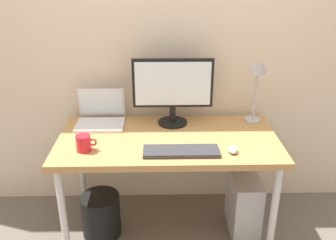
{
  "coord_description": "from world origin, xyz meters",
  "views": [
    {
      "loc": [
        -0.05,
        -2.12,
        1.75
      ],
      "look_at": [
        0.0,
        0.0,
        0.82
      ],
      "focal_mm": 39.92,
      "sensor_mm": 36.0,
      "label": 1
    }
  ],
  "objects_px": {
    "keyboard": "(181,151)",
    "wastebasket": "(101,215)",
    "computer_tower": "(243,203)",
    "mouse": "(232,150)",
    "coffee_mug": "(84,143)",
    "desk": "(168,146)",
    "monitor": "(173,88)",
    "desk_lamp": "(258,76)",
    "laptop": "(101,115)"
  },
  "relations": [
    {
      "from": "keyboard",
      "to": "wastebasket",
      "type": "height_order",
      "value": "keyboard"
    },
    {
      "from": "keyboard",
      "to": "computer_tower",
      "type": "height_order",
      "value": "keyboard"
    },
    {
      "from": "mouse",
      "to": "coffee_mug",
      "type": "xyz_separation_m",
      "value": [
        -0.87,
        0.04,
        0.03
      ]
    },
    {
      "from": "desk",
      "to": "coffee_mug",
      "type": "bearing_deg",
      "value": -161.69
    },
    {
      "from": "monitor",
      "to": "computer_tower",
      "type": "bearing_deg",
      "value": -26.89
    },
    {
      "from": "monitor",
      "to": "computer_tower",
      "type": "relative_size",
      "value": 1.26
    },
    {
      "from": "desk",
      "to": "desk_lamp",
      "type": "relative_size",
      "value": 2.96
    },
    {
      "from": "monitor",
      "to": "computer_tower",
      "type": "height_order",
      "value": "monitor"
    },
    {
      "from": "desk_lamp",
      "to": "laptop",
      "type": "bearing_deg",
      "value": 179.18
    },
    {
      "from": "coffee_mug",
      "to": "mouse",
      "type": "bearing_deg",
      "value": -2.6
    },
    {
      "from": "monitor",
      "to": "desk_lamp",
      "type": "distance_m",
      "value": 0.56
    },
    {
      "from": "monitor",
      "to": "wastebasket",
      "type": "xyz_separation_m",
      "value": [
        -0.49,
        -0.27,
        -0.81
      ]
    },
    {
      "from": "desk",
      "to": "desk_lamp",
      "type": "distance_m",
      "value": 0.75
    },
    {
      "from": "laptop",
      "to": "wastebasket",
      "type": "bearing_deg",
      "value": -90.07
    },
    {
      "from": "desk_lamp",
      "to": "mouse",
      "type": "distance_m",
      "value": 0.57
    },
    {
      "from": "desk_lamp",
      "to": "coffee_mug",
      "type": "relative_size",
      "value": 3.86
    },
    {
      "from": "keyboard",
      "to": "monitor",
      "type": "bearing_deg",
      "value": 94.71
    },
    {
      "from": "desk_lamp",
      "to": "wastebasket",
      "type": "height_order",
      "value": "desk_lamp"
    },
    {
      "from": "desk_lamp",
      "to": "wastebasket",
      "type": "distance_m",
      "value": 1.4
    },
    {
      "from": "computer_tower",
      "to": "wastebasket",
      "type": "height_order",
      "value": "computer_tower"
    },
    {
      "from": "laptop",
      "to": "wastebasket",
      "type": "relative_size",
      "value": 1.07
    },
    {
      "from": "computer_tower",
      "to": "mouse",
      "type": "bearing_deg",
      "value": -128.6
    },
    {
      "from": "desk",
      "to": "computer_tower",
      "type": "distance_m",
      "value": 0.67
    },
    {
      "from": "desk",
      "to": "computer_tower",
      "type": "relative_size",
      "value": 3.3
    },
    {
      "from": "desk",
      "to": "desk_lamp",
      "type": "xyz_separation_m",
      "value": [
        0.59,
        0.22,
        0.39
      ]
    },
    {
      "from": "laptop",
      "to": "wastebasket",
      "type": "distance_m",
      "value": 0.67
    },
    {
      "from": "desk",
      "to": "coffee_mug",
      "type": "distance_m",
      "value": 0.53
    },
    {
      "from": "laptop",
      "to": "monitor",
      "type": "bearing_deg",
      "value": -1.84
    },
    {
      "from": "keyboard",
      "to": "coffee_mug",
      "type": "xyz_separation_m",
      "value": [
        -0.57,
        0.04,
        0.04
      ]
    },
    {
      "from": "coffee_mug",
      "to": "wastebasket",
      "type": "distance_m",
      "value": 0.61
    },
    {
      "from": "computer_tower",
      "to": "desk",
      "type": "bearing_deg",
      "value": 177.17
    },
    {
      "from": "desk_lamp",
      "to": "keyboard",
      "type": "distance_m",
      "value": 0.75
    },
    {
      "from": "mouse",
      "to": "coffee_mug",
      "type": "relative_size",
      "value": 0.74
    },
    {
      "from": "laptop",
      "to": "computer_tower",
      "type": "height_order",
      "value": "laptop"
    },
    {
      "from": "computer_tower",
      "to": "wastebasket",
      "type": "distance_m",
      "value": 0.97
    },
    {
      "from": "desk_lamp",
      "to": "computer_tower",
      "type": "distance_m",
      "value": 0.87
    },
    {
      "from": "monitor",
      "to": "desk_lamp",
      "type": "bearing_deg",
      "value": 0.08
    },
    {
      "from": "keyboard",
      "to": "mouse",
      "type": "xyz_separation_m",
      "value": [
        0.3,
        0.01,
        0.01
      ]
    },
    {
      "from": "monitor",
      "to": "wastebasket",
      "type": "height_order",
      "value": "monitor"
    },
    {
      "from": "keyboard",
      "to": "computer_tower",
      "type": "bearing_deg",
      "value": 22.55
    },
    {
      "from": "desk_lamp",
      "to": "keyboard",
      "type": "height_order",
      "value": "desk_lamp"
    },
    {
      "from": "wastebasket",
      "to": "laptop",
      "type": "bearing_deg",
      "value": 89.93
    },
    {
      "from": "monitor",
      "to": "desk_lamp",
      "type": "height_order",
      "value": "desk_lamp"
    },
    {
      "from": "desk",
      "to": "computer_tower",
      "type": "height_order",
      "value": "desk"
    },
    {
      "from": "desk",
      "to": "laptop",
      "type": "relative_size",
      "value": 4.33
    },
    {
      "from": "monitor",
      "to": "laptop",
      "type": "distance_m",
      "value": 0.53
    },
    {
      "from": "monitor",
      "to": "mouse",
      "type": "distance_m",
      "value": 0.59
    },
    {
      "from": "computer_tower",
      "to": "wastebasket",
      "type": "xyz_separation_m",
      "value": [
        -0.97,
        -0.03,
        -0.06
      ]
    },
    {
      "from": "desk",
      "to": "wastebasket",
      "type": "distance_m",
      "value": 0.67
    },
    {
      "from": "mouse",
      "to": "keyboard",
      "type": "bearing_deg",
      "value": -178.97
    }
  ]
}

